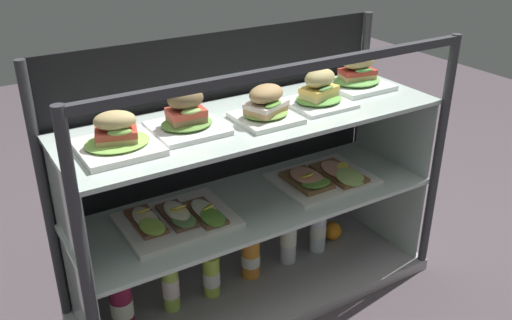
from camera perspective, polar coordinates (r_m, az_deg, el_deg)
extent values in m
cube|color=#4D4349|center=(2.08, 0.00, -13.63)|extent=(6.00, 6.00, 0.02)
cube|color=#A19E9E|center=(2.06, 0.00, -12.95)|extent=(1.27, 0.44, 0.04)
cylinder|color=#333338|center=(1.46, -17.02, -11.47)|extent=(0.03, 0.03, 0.91)
cylinder|color=#333338|center=(2.05, 18.01, -0.27)|extent=(0.03, 0.03, 0.91)
cylinder|color=#333338|center=(1.81, -20.60, -4.38)|extent=(0.03, 0.03, 0.91)
cylinder|color=#333338|center=(2.31, 10.49, 3.56)|extent=(0.03, 0.03, 0.91)
cube|color=#333338|center=(1.49, 4.17, 9.34)|extent=(1.24, 0.03, 0.03)
cube|color=black|center=(1.98, -3.28, 0.77)|extent=(1.20, 0.01, 0.86)
cube|color=silver|center=(1.78, -17.24, -14.05)|extent=(0.01, 0.38, 0.33)
cube|color=silver|center=(2.27, 13.02, -4.00)|extent=(0.01, 0.38, 0.33)
cube|color=silver|center=(1.86, 0.00, -4.36)|extent=(1.22, 0.40, 0.01)
cube|color=silver|center=(1.60, -18.73, -5.12)|extent=(0.01, 0.38, 0.29)
cube|color=silver|center=(2.13, 13.87, 3.49)|extent=(0.01, 0.38, 0.29)
cube|color=silver|center=(1.73, 0.00, 4.28)|extent=(1.22, 0.40, 0.01)
cube|color=white|center=(1.54, -13.95, 1.27)|extent=(0.21, 0.21, 0.02)
ellipsoid|color=#8FCA56|center=(1.53, -14.01, 1.79)|extent=(0.17, 0.15, 0.01)
cube|color=#E4C57E|center=(1.53, -14.05, 2.14)|extent=(0.12, 0.10, 0.02)
cube|color=#BF4532|center=(1.52, -14.12, 2.75)|extent=(0.13, 0.11, 0.02)
ellipsoid|color=#7BAA4A|center=(1.48, -13.77, 2.80)|extent=(0.07, 0.05, 0.02)
ellipsoid|color=tan|center=(1.51, -14.26, 3.95)|extent=(0.13, 0.11, 0.05)
cube|color=white|center=(1.63, -7.06, 3.23)|extent=(0.20, 0.20, 0.02)
ellipsoid|color=#679C41|center=(1.62, -7.09, 3.76)|extent=(0.15, 0.13, 0.02)
cube|color=olive|center=(1.62, -7.12, 4.18)|extent=(0.11, 0.08, 0.02)
cube|color=#CE4B38|center=(1.61, -7.16, 4.88)|extent=(0.11, 0.09, 0.02)
ellipsoid|color=#A2CB66|center=(1.57, -6.67, 4.99)|extent=(0.06, 0.03, 0.02)
ellipsoid|color=brown|center=(1.59, -7.24, 6.26)|extent=(0.11, 0.08, 0.06)
cube|color=white|center=(1.69, 1.03, 4.32)|extent=(0.18, 0.18, 0.02)
ellipsoid|color=#7DAB47|center=(1.68, 1.03, 4.83)|extent=(0.14, 0.12, 0.02)
cube|color=tan|center=(1.68, 1.03, 5.19)|extent=(0.14, 0.12, 0.02)
cube|color=silver|center=(1.67, 1.04, 5.72)|extent=(0.14, 0.13, 0.01)
ellipsoid|color=#5C9C37|center=(1.64, 1.76, 5.70)|extent=(0.08, 0.05, 0.01)
ellipsoid|color=tan|center=(1.66, 1.05, 6.80)|extent=(0.15, 0.13, 0.05)
cube|color=white|center=(1.83, 6.41, 5.80)|extent=(0.19, 0.19, 0.01)
ellipsoid|color=#69B049|center=(1.82, 6.44, 6.25)|extent=(0.16, 0.13, 0.02)
cube|color=#D8C479|center=(1.82, 6.46, 6.62)|extent=(0.13, 0.10, 0.02)
cube|color=#F4C756|center=(1.81, 6.49, 7.20)|extent=(0.13, 0.11, 0.02)
ellipsoid|color=#66964A|center=(1.78, 7.17, 7.28)|extent=(0.07, 0.04, 0.02)
ellipsoid|color=tan|center=(1.80, 6.55, 8.33)|extent=(0.14, 0.11, 0.06)
cube|color=white|center=(2.01, 10.23, 7.54)|extent=(0.20, 0.20, 0.02)
ellipsoid|color=#6CB251|center=(2.01, 10.28, 8.05)|extent=(0.17, 0.15, 0.02)
cube|color=tan|center=(2.00, 10.30, 8.39)|extent=(0.13, 0.09, 0.02)
cube|color=#BB362A|center=(2.00, 10.35, 8.90)|extent=(0.13, 0.09, 0.02)
ellipsoid|color=#539142|center=(1.97, 10.98, 8.99)|extent=(0.07, 0.04, 0.01)
ellipsoid|color=tan|center=(1.99, 10.43, 9.92)|extent=(0.13, 0.09, 0.06)
cube|color=white|center=(1.75, -8.07, -6.15)|extent=(0.34, 0.26, 0.02)
cube|color=brown|center=(1.74, -11.22, -6.17)|extent=(0.08, 0.18, 0.01)
ellipsoid|color=#96CA48|center=(1.69, -10.58, -6.69)|extent=(0.09, 0.11, 0.03)
ellipsoid|color=silver|center=(1.73, -11.26, -5.80)|extent=(0.07, 0.14, 0.02)
cylinder|color=yellow|center=(1.74, -11.47, -5.09)|extent=(0.05, 0.05, 0.03)
cube|color=brown|center=(1.75, -8.08, -5.64)|extent=(0.08, 0.17, 0.01)
ellipsoid|color=#5B8448|center=(1.70, -7.39, -6.09)|extent=(0.08, 0.10, 0.02)
ellipsoid|color=#EBEAC5|center=(1.74, -8.12, -5.20)|extent=(0.07, 0.14, 0.02)
cylinder|color=yellow|center=(1.73, -7.94, -4.82)|extent=(0.05, 0.05, 0.03)
cube|color=brown|center=(1.75, -5.23, -5.41)|extent=(0.08, 0.18, 0.01)
ellipsoid|color=#558B2F|center=(1.70, -4.43, -5.89)|extent=(0.09, 0.10, 0.04)
ellipsoid|color=white|center=(1.75, -5.25, -5.06)|extent=(0.07, 0.14, 0.01)
cylinder|color=yellow|center=(1.74, -5.02, -4.83)|extent=(0.06, 0.06, 0.03)
cube|color=white|center=(1.99, 6.72, -1.90)|extent=(0.34, 0.26, 0.01)
cube|color=brown|center=(1.95, 5.13, -2.04)|extent=(0.12, 0.18, 0.02)
ellipsoid|color=#619B3A|center=(1.90, 6.10, -2.32)|extent=(0.11, 0.09, 0.02)
ellipsoid|color=#E19C7F|center=(1.94, 5.15, -1.59)|extent=(0.10, 0.14, 0.02)
cylinder|color=yellow|center=(1.92, 5.19, -1.55)|extent=(0.06, 0.06, 0.02)
cube|color=brown|center=(2.01, 8.46, -1.33)|extent=(0.12, 0.21, 0.01)
ellipsoid|color=#9EC064|center=(1.97, 9.62, -1.73)|extent=(0.12, 0.12, 0.04)
ellipsoid|color=#F4A98F|center=(2.01, 8.48, -1.01)|extent=(0.10, 0.16, 0.01)
cylinder|color=#F3E446|center=(2.01, 8.86, -0.63)|extent=(0.05, 0.05, 0.02)
cylinder|color=maroon|center=(1.87, -13.63, -13.84)|extent=(0.07, 0.07, 0.19)
cylinder|color=white|center=(1.89, -13.55, -14.44)|extent=(0.07, 0.07, 0.06)
cylinder|color=#9D2746|center=(1.80, -14.04, -10.83)|extent=(0.03, 0.03, 0.05)
cylinder|color=#2770B4|center=(1.78, -14.14, -10.05)|extent=(0.04, 0.04, 0.01)
cylinder|color=#AFD452|center=(1.91, -8.74, -12.58)|extent=(0.06, 0.06, 0.19)
cylinder|color=white|center=(1.91, -8.73, -12.70)|extent=(0.06, 0.06, 0.07)
cylinder|color=#B6CB47|center=(1.84, -8.98, -9.80)|extent=(0.03, 0.03, 0.04)
cylinder|color=black|center=(1.82, -9.04, -9.09)|extent=(0.03, 0.03, 0.01)
cylinder|color=#B6D348|center=(1.96, -4.59, -11.67)|extent=(0.06, 0.06, 0.15)
cylinder|color=white|center=(1.97, -4.58, -11.91)|extent=(0.06, 0.06, 0.05)
cylinder|color=#BDD544|center=(1.91, -4.69, -9.43)|extent=(0.03, 0.03, 0.03)
cylinder|color=white|center=(1.89, -4.72, -8.82)|extent=(0.03, 0.03, 0.02)
cylinder|color=orange|center=(2.04, -0.55, -9.96)|extent=(0.07, 0.07, 0.15)
cylinder|color=silver|center=(2.04, -0.55, -10.12)|extent=(0.07, 0.07, 0.04)
cylinder|color=orange|center=(1.99, -0.56, -7.83)|extent=(0.03, 0.03, 0.03)
cylinder|color=gold|center=(1.98, -0.57, -7.32)|extent=(0.04, 0.04, 0.01)
cylinder|color=silver|center=(2.10, 3.33, -8.00)|extent=(0.06, 0.06, 0.20)
cylinder|color=white|center=(2.10, 3.33, -7.81)|extent=(0.06, 0.06, 0.07)
cylinder|color=white|center=(2.04, 3.41, -5.21)|extent=(0.03, 0.03, 0.04)
cylinder|color=silver|center=(2.02, 3.43, -4.52)|extent=(0.03, 0.03, 0.02)
cylinder|color=white|center=(2.18, 6.36, -7.24)|extent=(0.06, 0.06, 0.17)
cylinder|color=silver|center=(2.18, 6.36, -7.15)|extent=(0.06, 0.06, 0.05)
cylinder|color=white|center=(2.13, 6.49, -4.87)|extent=(0.03, 0.03, 0.04)
cylinder|color=silver|center=(2.11, 6.53, -4.18)|extent=(0.04, 0.04, 0.02)
sphere|color=orange|center=(2.28, 7.84, -7.20)|extent=(0.07, 0.07, 0.07)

